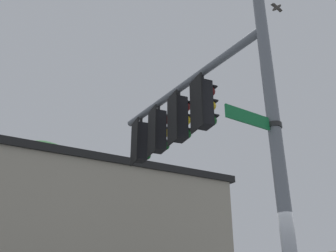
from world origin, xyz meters
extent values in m
cylinder|color=slate|center=(0.00, 0.00, 3.34)|extent=(0.22, 0.22, 6.69)
cylinder|color=slate|center=(-2.52, -0.48, 5.87)|extent=(5.07, 1.13, 0.18)
cylinder|color=black|center=(-1.76, -0.33, 5.69)|extent=(0.08, 0.08, 0.18)
cube|color=black|center=(-1.76, -0.33, 5.07)|extent=(0.36, 0.30, 1.05)
sphere|color=#590F0F|center=(-1.76, -0.15, 5.42)|extent=(0.22, 0.22, 0.22)
cube|color=black|center=(-1.76, -0.13, 5.52)|extent=(0.24, 0.20, 0.03)
sphere|color=yellow|center=(-1.76, -0.15, 5.07)|extent=(0.22, 0.22, 0.22)
cube|color=black|center=(-1.76, -0.13, 5.17)|extent=(0.24, 0.20, 0.03)
sphere|color=#0F4C19|center=(-1.76, -0.15, 4.72)|extent=(0.22, 0.22, 0.22)
cube|color=black|center=(-1.76, -0.13, 4.82)|extent=(0.24, 0.20, 0.03)
cube|color=black|center=(-1.76, -0.50, 5.07)|extent=(0.54, 0.03, 1.22)
cylinder|color=black|center=(-2.64, -0.50, 5.69)|extent=(0.08, 0.08, 0.18)
cube|color=black|center=(-2.64, -0.50, 5.07)|extent=(0.36, 0.30, 1.05)
sphere|color=#590F0F|center=(-2.64, -0.31, 5.42)|extent=(0.22, 0.22, 0.22)
cube|color=black|center=(-2.64, -0.29, 5.52)|extent=(0.24, 0.20, 0.03)
sphere|color=yellow|center=(-2.64, -0.31, 5.07)|extent=(0.22, 0.22, 0.22)
cube|color=black|center=(-2.64, -0.29, 5.17)|extent=(0.24, 0.20, 0.03)
sphere|color=#0F4C19|center=(-2.64, -0.31, 4.72)|extent=(0.22, 0.22, 0.22)
cube|color=black|center=(-2.64, -0.29, 4.82)|extent=(0.24, 0.20, 0.03)
cube|color=black|center=(-2.64, -0.67, 5.07)|extent=(0.54, 0.03, 1.22)
cylinder|color=black|center=(-3.53, -0.67, 5.69)|extent=(0.08, 0.08, 0.18)
cube|color=black|center=(-3.53, -0.67, 5.07)|extent=(0.36, 0.30, 1.05)
sphere|color=#590F0F|center=(-3.53, -0.48, 5.42)|extent=(0.22, 0.22, 0.22)
cube|color=black|center=(-3.53, -0.46, 5.52)|extent=(0.24, 0.20, 0.03)
sphere|color=yellow|center=(-3.53, -0.48, 5.07)|extent=(0.22, 0.22, 0.22)
cube|color=black|center=(-3.53, -0.46, 5.17)|extent=(0.24, 0.20, 0.03)
sphere|color=#0F4C19|center=(-3.53, -0.48, 4.72)|extent=(0.22, 0.22, 0.22)
cube|color=black|center=(-3.53, -0.46, 4.82)|extent=(0.24, 0.20, 0.03)
cube|color=black|center=(-3.53, -0.84, 5.07)|extent=(0.54, 0.03, 1.22)
cylinder|color=black|center=(-4.41, -0.84, 5.69)|extent=(0.08, 0.08, 0.18)
cube|color=black|center=(-4.41, -0.84, 5.07)|extent=(0.36, 0.30, 1.05)
sphere|color=#590F0F|center=(-4.41, -0.65, 5.42)|extent=(0.22, 0.22, 0.22)
cube|color=black|center=(-4.41, -0.63, 5.52)|extent=(0.24, 0.20, 0.03)
sphere|color=yellow|center=(-4.41, -0.65, 5.07)|extent=(0.22, 0.22, 0.22)
cube|color=black|center=(-4.41, -0.63, 5.17)|extent=(0.24, 0.20, 0.03)
sphere|color=#0F4C19|center=(-4.41, -0.65, 4.72)|extent=(0.22, 0.22, 0.22)
cube|color=black|center=(-4.41, -0.63, 4.82)|extent=(0.24, 0.20, 0.03)
cube|color=black|center=(-4.41, -1.01, 5.07)|extent=(0.54, 0.03, 1.22)
cube|color=#147238|center=(0.11, -0.58, 3.92)|extent=(0.20, 0.92, 0.22)
cube|color=white|center=(0.11, -0.58, 3.92)|extent=(0.18, 0.92, 0.04)
cylinder|color=#262626|center=(0.00, 0.00, 3.92)|extent=(0.26, 0.26, 0.08)
ellipsoid|color=#4C4742|center=(-0.98, 1.34, 7.63)|extent=(0.27, 0.15, 0.08)
cube|color=#4C4742|center=(-0.97, 1.32, 7.64)|extent=(0.15, 0.32, 0.04)
cube|color=#4C4742|center=(-0.98, 1.36, 7.64)|extent=(0.15, 0.31, 0.09)
cube|color=#A89E89|center=(-11.80, -1.43, 2.99)|extent=(7.04, 13.50, 5.99)
cube|color=#193F1E|center=(-14.84, -1.80, 3.29)|extent=(2.40, 11.67, 0.30)
cube|color=black|center=(-11.80, -1.43, 6.14)|extent=(7.33, 14.04, 0.30)
sphere|color=#1E4C23|center=(-11.75, -2.87, 5.62)|extent=(3.49, 3.49, 3.49)
camera|label=1|loc=(4.53, -3.81, 1.44)|focal=40.13mm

